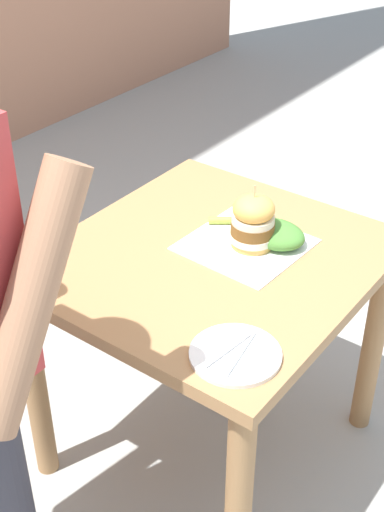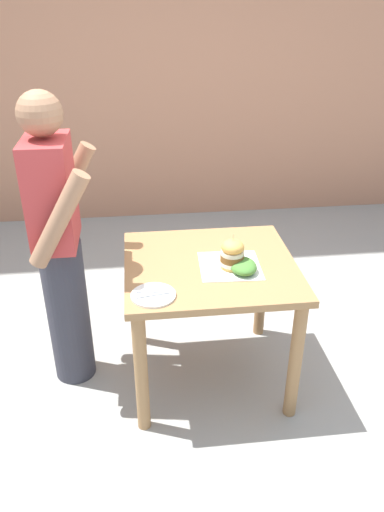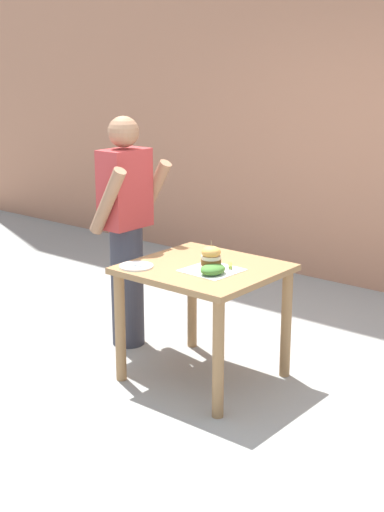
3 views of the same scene
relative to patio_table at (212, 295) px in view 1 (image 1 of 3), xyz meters
The scene contains 7 objects.
ground_plane 0.64m from the patio_table, ahead, with size 80.00×80.00×0.00m, color #9E9E99.
patio_table is the anchor object (origin of this frame).
serving_paper 0.18m from the patio_table, 114.49° to the right, with size 0.32×0.32×0.00m, color white.
sandwich 0.26m from the patio_table, 120.86° to the right, with size 0.13×0.13×0.20m.
pickle_spear 0.23m from the patio_table, 66.25° to the right, with size 0.02×0.02×0.09m, color #8EA83D.
side_plate_with_forks 0.46m from the patio_table, 132.16° to the left, with size 0.22×0.22×0.02m.
side_salad 0.26m from the patio_table, 125.15° to the right, with size 0.18×0.14×0.07m, color #477F33.
Camera 1 is at (-0.97, 1.40, 1.90)m, focal length 50.00 mm.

